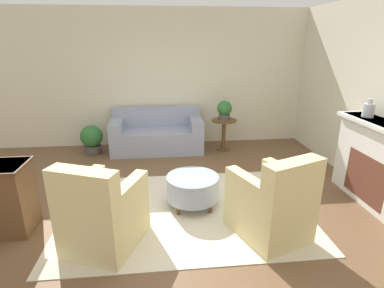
{
  "coord_description": "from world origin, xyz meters",
  "views": [
    {
      "loc": [
        -0.27,
        -3.49,
        2.15
      ],
      "look_at": [
        0.15,
        0.55,
        0.75
      ],
      "focal_mm": 28.0,
      "sensor_mm": 36.0,
      "label": 1
    }
  ],
  "objects_px": {
    "couch": "(157,135)",
    "potted_plant_on_side_table": "(224,110)",
    "side_table": "(224,130)",
    "vase_mantel_near": "(369,110)",
    "ottoman_table": "(193,187)",
    "armchair_right": "(273,205)",
    "potted_plant_floor": "(92,139)",
    "armchair_left": "(102,215)"
  },
  "relations": [
    {
      "from": "ottoman_table",
      "to": "vase_mantel_near",
      "type": "distance_m",
      "value": 2.67
    },
    {
      "from": "couch",
      "to": "potted_plant_floor",
      "type": "relative_size",
      "value": 3.15
    },
    {
      "from": "armchair_right",
      "to": "vase_mantel_near",
      "type": "xyz_separation_m",
      "value": [
        1.65,
        0.95,
        0.85
      ]
    },
    {
      "from": "vase_mantel_near",
      "to": "armchair_right",
      "type": "bearing_deg",
      "value": -150.09
    },
    {
      "from": "couch",
      "to": "armchair_left",
      "type": "distance_m",
      "value": 3.13
    },
    {
      "from": "side_table",
      "to": "ottoman_table",
      "type": "bearing_deg",
      "value": -111.88
    },
    {
      "from": "armchair_left",
      "to": "couch",
      "type": "bearing_deg",
      "value": 79.51
    },
    {
      "from": "armchair_left",
      "to": "side_table",
      "type": "height_order",
      "value": "armchair_left"
    },
    {
      "from": "couch",
      "to": "ottoman_table",
      "type": "distance_m",
      "value": 2.37
    },
    {
      "from": "armchair_right",
      "to": "potted_plant_floor",
      "type": "relative_size",
      "value": 1.75
    },
    {
      "from": "ottoman_table",
      "to": "potted_plant_on_side_table",
      "type": "distance_m",
      "value": 2.41
    },
    {
      "from": "armchair_right",
      "to": "vase_mantel_near",
      "type": "relative_size",
      "value": 3.96
    },
    {
      "from": "couch",
      "to": "vase_mantel_near",
      "type": "bearing_deg",
      "value": -35.59
    },
    {
      "from": "couch",
      "to": "side_table",
      "type": "bearing_deg",
      "value": -6.21
    },
    {
      "from": "armchair_left",
      "to": "ottoman_table",
      "type": "height_order",
      "value": "armchair_left"
    },
    {
      "from": "armchair_left",
      "to": "vase_mantel_near",
      "type": "height_order",
      "value": "vase_mantel_near"
    },
    {
      "from": "armchair_right",
      "to": "potted_plant_floor",
      "type": "distance_m",
      "value": 3.97
    },
    {
      "from": "vase_mantel_near",
      "to": "potted_plant_on_side_table",
      "type": "relative_size",
      "value": 0.67
    },
    {
      "from": "couch",
      "to": "armchair_left",
      "type": "height_order",
      "value": "armchair_left"
    },
    {
      "from": "couch",
      "to": "vase_mantel_near",
      "type": "relative_size",
      "value": 7.12
    },
    {
      "from": "couch",
      "to": "potted_plant_floor",
      "type": "bearing_deg",
      "value": -176.38
    },
    {
      "from": "couch",
      "to": "potted_plant_on_side_table",
      "type": "xyz_separation_m",
      "value": [
        1.36,
        -0.15,
        0.53
      ]
    },
    {
      "from": "potted_plant_on_side_table",
      "to": "potted_plant_floor",
      "type": "xyz_separation_m",
      "value": [
        -2.66,
        0.07,
        -0.54
      ]
    },
    {
      "from": "couch",
      "to": "side_table",
      "type": "height_order",
      "value": "couch"
    },
    {
      "from": "potted_plant_on_side_table",
      "to": "potted_plant_floor",
      "type": "bearing_deg",
      "value": 178.58
    },
    {
      "from": "potted_plant_on_side_table",
      "to": "couch",
      "type": "bearing_deg",
      "value": 173.79
    },
    {
      "from": "armchair_left",
      "to": "potted_plant_on_side_table",
      "type": "distance_m",
      "value": 3.53
    },
    {
      "from": "armchair_right",
      "to": "ottoman_table",
      "type": "xyz_separation_m",
      "value": [
        -0.83,
        0.75,
        -0.11
      ]
    },
    {
      "from": "ottoman_table",
      "to": "side_table",
      "type": "relative_size",
      "value": 1.09
    },
    {
      "from": "couch",
      "to": "ottoman_table",
      "type": "height_order",
      "value": "couch"
    },
    {
      "from": "armchair_left",
      "to": "potted_plant_floor",
      "type": "distance_m",
      "value": 3.08
    },
    {
      "from": "couch",
      "to": "ottoman_table",
      "type": "relative_size",
      "value": 2.59
    },
    {
      "from": "potted_plant_on_side_table",
      "to": "ottoman_table",
      "type": "bearing_deg",
      "value": -111.88
    },
    {
      "from": "side_table",
      "to": "potted_plant_on_side_table",
      "type": "distance_m",
      "value": 0.42
    },
    {
      "from": "couch",
      "to": "armchair_right",
      "type": "distance_m",
      "value": 3.34
    },
    {
      "from": "armchair_right",
      "to": "potted_plant_floor",
      "type": "xyz_separation_m",
      "value": [
        -2.61,
        2.99,
        -0.08
      ]
    },
    {
      "from": "side_table",
      "to": "vase_mantel_near",
      "type": "xyz_separation_m",
      "value": [
        1.61,
        -1.98,
        0.81
      ]
    },
    {
      "from": "vase_mantel_near",
      "to": "potted_plant_on_side_table",
      "type": "distance_m",
      "value": 2.58
    },
    {
      "from": "couch",
      "to": "potted_plant_on_side_table",
      "type": "relative_size",
      "value": 4.74
    },
    {
      "from": "armchair_right",
      "to": "side_table",
      "type": "distance_m",
      "value": 2.93
    },
    {
      "from": "potted_plant_floor",
      "to": "armchair_left",
      "type": "bearing_deg",
      "value": -76.31
    },
    {
      "from": "side_table",
      "to": "potted_plant_floor",
      "type": "xyz_separation_m",
      "value": [
        -2.66,
        0.07,
        -0.13
      ]
    }
  ]
}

